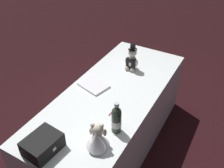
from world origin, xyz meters
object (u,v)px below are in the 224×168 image
at_px(teddy_bear_bride, 97,138).
at_px(gift_case_black, 43,144).
at_px(guestbook, 94,85).
at_px(teddy_bear_groom, 132,60).
at_px(champagne_bottle, 116,119).
at_px(signing_pen, 113,111).

relative_size(teddy_bear_bride, gift_case_black, 0.83).
height_order(gift_case_black, guestbook, gift_case_black).
xyz_separation_m(teddy_bear_groom, champagne_bottle, (-0.87, -0.29, 0.01)).
bearing_deg(champagne_bottle, guestbook, 49.14).
distance_m(teddy_bear_groom, guestbook, 0.50).
distance_m(teddy_bear_groom, teddy_bear_bride, 1.11).
relative_size(teddy_bear_groom, signing_pen, 1.87).
bearing_deg(teddy_bear_bride, guestbook, 34.85).
bearing_deg(guestbook, teddy_bear_bride, -130.43).
height_order(teddy_bear_groom, guestbook, teddy_bear_groom).
distance_m(teddy_bear_groom, champagne_bottle, 0.92).
distance_m(champagne_bottle, gift_case_black, 0.57).
relative_size(teddy_bear_bride, champagne_bottle, 0.80).
bearing_deg(guestbook, teddy_bear_groom, -7.06).
height_order(signing_pen, guestbook, guestbook).
relative_size(teddy_bear_bride, guestbook, 0.85).
bearing_deg(champagne_bottle, signing_pen, 36.22).
bearing_deg(guestbook, champagne_bottle, -116.15).
xyz_separation_m(teddy_bear_groom, guestbook, (-0.46, 0.18, -0.10)).
bearing_deg(gift_case_black, signing_pen, -20.88).
xyz_separation_m(teddy_bear_groom, teddy_bear_bride, (-1.08, -0.25, -0.02)).
distance_m(teddy_bear_bride, gift_case_black, 0.39).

